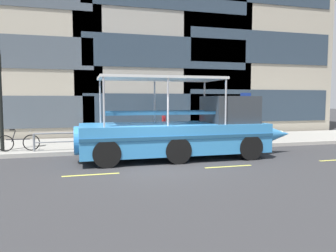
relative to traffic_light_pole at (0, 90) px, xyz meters
name	(u,v)px	position (x,y,z in m)	size (l,w,h in m)	color
ground_plane	(158,166)	(6.01, -3.99, -2.79)	(120.00, 120.00, 0.00)	#333335
sidewalk	(134,143)	(6.01, 1.61, -2.70)	(32.00, 4.80, 0.18)	#99968E
curb_edge	(143,150)	(6.01, -0.88, -2.70)	(32.00, 0.18, 0.18)	#B2ADA3
lane_centreline	(164,170)	(6.01, -4.76, -2.78)	(25.80, 0.12, 0.01)	#DBD64C
curb_guardrail	(155,135)	(6.70, -0.54, -2.07)	(10.75, 0.09, 0.80)	gray
traffic_light_pole	(0,90)	(0.00, 0.00, 0.00)	(0.24, 0.46, 4.31)	black
parking_sign	(245,109)	(11.69, 0.07, -0.86)	(0.60, 0.12, 2.57)	#4C4F54
leaned_bicycle	(18,142)	(0.70, -0.25, -2.23)	(1.74, 0.46, 0.96)	black
duck_tour_boat	(187,131)	(7.55, -2.65, -1.70)	(9.36, 2.60, 3.29)	#388CD1
pedestrian_near_bow	(224,122)	(10.71, 0.47, -1.57)	(0.44, 0.32, 1.71)	#47423D
pedestrian_mid_left	(164,123)	(7.50, 1.00, -1.63)	(0.27, 0.44, 1.62)	black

